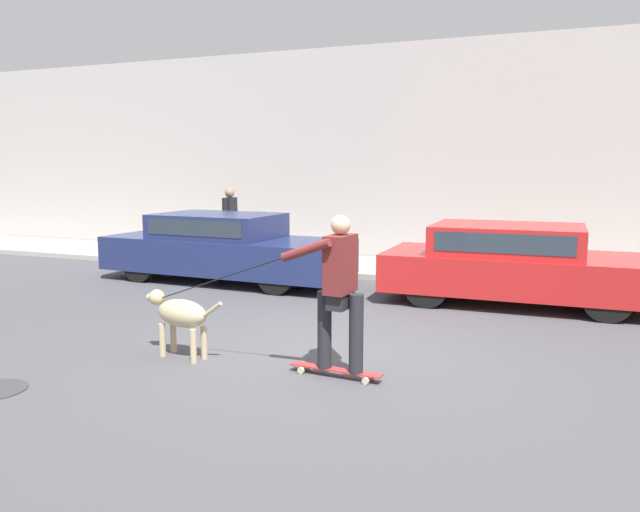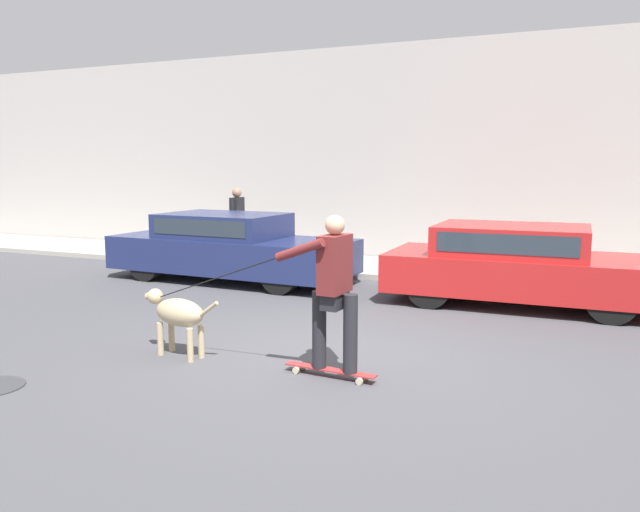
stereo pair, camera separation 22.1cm
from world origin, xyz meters
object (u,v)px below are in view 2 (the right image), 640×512
at_px(skateboarder, 333,287).
at_px(fire_hydrant, 396,266).
at_px(pedestrian_with_bag, 238,219).
at_px(parked_car_1, 519,265).
at_px(dog, 178,314).
at_px(parked_car_0, 230,248).

distance_m(skateboarder, fire_hydrant, 5.17).
relative_size(skateboarder, pedestrian_with_bag, 1.74).
relative_size(parked_car_1, dog, 3.74).
relative_size(parked_car_1, fire_hydrant, 6.25).
height_order(parked_car_0, fire_hydrant, parked_car_0).
height_order(dog, pedestrian_with_bag, pedestrian_with_bag).
relative_size(parked_car_0, fire_hydrant, 7.17).
relative_size(parked_car_0, dog, 4.29).
bearing_deg(parked_car_1, dog, -127.67).
height_order(skateboarder, fire_hydrant, skateboarder).
bearing_deg(dog, pedestrian_with_bag, -55.15).
relative_size(dog, fire_hydrant, 1.67).
height_order(parked_car_1, fire_hydrant, parked_car_1).
bearing_deg(parked_car_1, pedestrian_with_bag, 161.98).
xyz_separation_m(skateboarder, fire_hydrant, (-0.85, 5.06, -0.60)).
height_order(parked_car_1, pedestrian_with_bag, pedestrian_with_bag).
bearing_deg(parked_car_1, parked_car_0, 179.10).
bearing_deg(pedestrian_with_bag, parked_car_0, -66.84).
bearing_deg(dog, fire_hydrant, -91.83).
height_order(skateboarder, pedestrian_with_bag, pedestrian_with_bag).
relative_size(parked_car_0, pedestrian_with_bag, 3.00).
distance_m(parked_car_0, skateboarder, 5.74).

